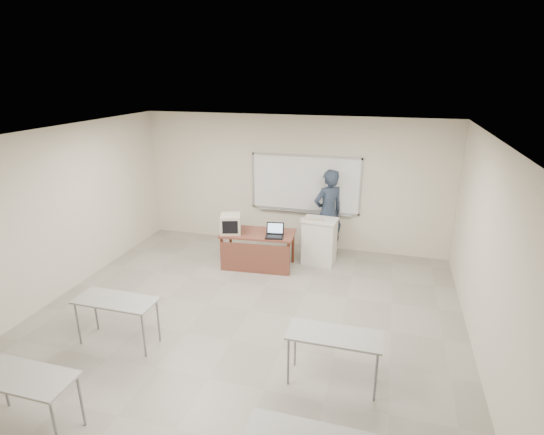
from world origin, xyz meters
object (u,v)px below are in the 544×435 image
(instructor_desk, at_px, (256,243))
(laptop, at_px, (275,234))
(whiteboard, at_px, (305,184))
(mouse, at_px, (270,232))
(crt_monitor, at_px, (230,223))
(presenter, at_px, (328,213))
(keyboard, at_px, (312,220))
(podium, at_px, (319,241))

(instructor_desk, xyz_separation_m, laptop, (0.40, -0.01, 0.26))
(whiteboard, bearing_deg, mouse, -109.67)
(instructor_desk, distance_m, crt_monitor, 0.67)
(mouse, bearing_deg, laptop, -71.13)
(whiteboard, bearing_deg, laptop, -101.53)
(whiteboard, relative_size, crt_monitor, 5.41)
(mouse, distance_m, presenter, 1.43)
(laptop, bearing_deg, mouse, 124.74)
(mouse, relative_size, keyboard, 0.19)
(crt_monitor, xyz_separation_m, laptop, (0.95, 0.00, -0.13))
(presenter, bearing_deg, laptop, 10.58)
(keyboard, bearing_deg, presenter, 70.32)
(keyboard, distance_m, presenter, 0.66)
(crt_monitor, distance_m, presenter, 2.15)
(presenter, bearing_deg, podium, 38.98)
(whiteboard, height_order, instructor_desk, whiteboard)
(mouse, relative_size, presenter, 0.05)
(mouse, bearing_deg, keyboard, -2.74)
(whiteboard, height_order, crt_monitor, whiteboard)
(whiteboard, height_order, mouse, whiteboard)
(mouse, bearing_deg, instructor_desk, -170.17)
(whiteboard, bearing_deg, keyboard, -70.17)
(instructor_desk, bearing_deg, presenter, 35.94)
(laptop, relative_size, presenter, 0.18)
(podium, height_order, laptop, laptop)
(whiteboard, relative_size, laptop, 7.04)
(instructor_desk, height_order, keyboard, keyboard)
(keyboard, bearing_deg, mouse, -156.71)
(whiteboard, distance_m, instructor_desk, 1.87)
(instructor_desk, height_order, laptop, laptop)
(podium, bearing_deg, keyboard, -136.65)
(keyboard, relative_size, presenter, 0.25)
(whiteboard, relative_size, keyboard, 5.09)
(keyboard, bearing_deg, whiteboard, 111.24)
(whiteboard, xyz_separation_m, podium, (0.50, -0.85, -0.99))
(instructor_desk, height_order, crt_monitor, crt_monitor)
(podium, relative_size, crt_monitor, 2.14)
(instructor_desk, relative_size, laptop, 4.24)
(laptop, xyz_separation_m, keyboard, (0.65, 0.50, 0.19))
(mouse, bearing_deg, crt_monitor, 167.92)
(instructor_desk, xyz_separation_m, mouse, (0.24, 0.16, 0.22))
(crt_monitor, bearing_deg, presenter, 14.07)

